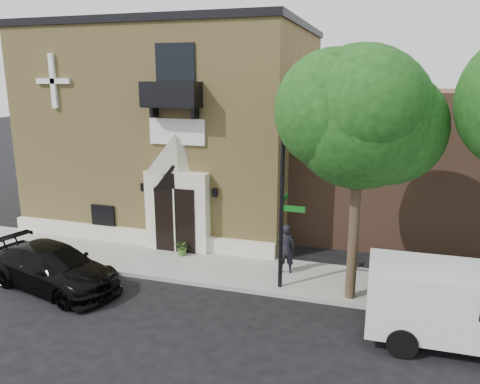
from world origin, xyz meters
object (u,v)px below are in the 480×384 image
at_px(black_sedan, 53,267).
at_px(street_sign, 282,210).
at_px(pedestrian_near, 286,249).
at_px(dumpster, 403,284).
at_px(cargo_van, 479,307).
at_px(fire_hydrant, 381,291).

relative_size(black_sedan, street_sign, 0.96).
bearing_deg(pedestrian_near, dumpster, 149.95).
relative_size(dumpster, pedestrian_near, 1.17).
relative_size(black_sedan, cargo_van, 0.97).
xyz_separation_m(street_sign, dumpster, (3.84, -0.04, -2.03)).
bearing_deg(dumpster, street_sign, -167.28).
distance_m(cargo_van, street_sign, 6.13).
relative_size(street_sign, dumpster, 2.52).
bearing_deg(pedestrian_near, black_sedan, 11.72).
bearing_deg(black_sedan, dumpster, -65.89).
distance_m(black_sedan, street_sign, 7.91).
bearing_deg(pedestrian_near, fire_hydrant, 142.75).
height_order(black_sedan, pedestrian_near, pedestrian_near).
bearing_deg(dumpster, fire_hydrant, -143.49).
bearing_deg(dumpster, cargo_van, -31.96).
bearing_deg(cargo_van, fire_hydrant, 147.15).
bearing_deg(street_sign, dumpster, 1.40).
distance_m(black_sedan, cargo_van, 12.98).
bearing_deg(street_sign, pedestrian_near, 96.36).
distance_m(cargo_van, fire_hydrant, 2.92).
height_order(dumpster, pedestrian_near, pedestrian_near).
height_order(fire_hydrant, dumpster, dumpster).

